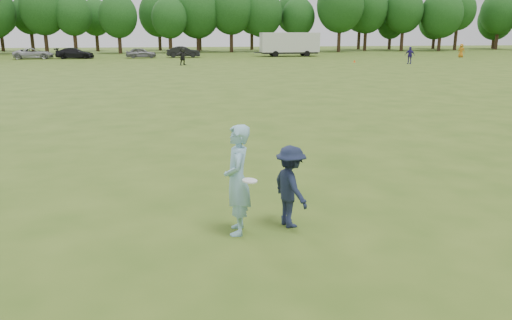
% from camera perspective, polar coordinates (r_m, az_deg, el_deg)
% --- Properties ---
extents(ground, '(200.00, 200.00, 0.00)m').
position_cam_1_polar(ground, '(9.20, -1.26, -8.94)').
color(ground, '#375317').
rests_on(ground, ground).
extents(thrower, '(0.58, 0.80, 2.05)m').
position_cam_1_polar(thrower, '(9.12, -2.14, -2.30)').
color(thrower, '#86B9D0').
rests_on(thrower, ground).
extents(defender, '(0.85, 1.15, 1.59)m').
position_cam_1_polar(defender, '(9.52, 3.98, -3.05)').
color(defender, '#192038').
rests_on(defender, ground).
extents(player_far_b, '(1.11, 1.04, 1.84)m').
position_cam_1_polar(player_far_b, '(57.79, 17.16, 11.37)').
color(player_far_b, navy).
rests_on(player_far_b, ground).
extents(player_far_c, '(1.00, 1.03, 1.78)m').
position_cam_1_polar(player_far_c, '(73.06, 22.41, 11.48)').
color(player_far_c, '#BF6F16').
rests_on(player_far_c, ground).
extents(player_far_d, '(1.82, 1.50, 1.95)m').
position_cam_1_polar(player_far_d, '(53.87, -8.39, 11.71)').
color(player_far_d, black).
rests_on(player_far_d, ground).
extents(car_c, '(5.00, 2.61, 1.34)m').
position_cam_1_polar(car_c, '(70.31, -24.08, 11.05)').
color(car_c, '#A4A5A9').
rests_on(car_c, ground).
extents(car_d, '(4.69, 1.92, 1.36)m').
position_cam_1_polar(car_d, '(68.97, -20.01, 11.39)').
color(car_d, black).
rests_on(car_d, ground).
extents(car_e, '(4.04, 1.98, 1.33)m').
position_cam_1_polar(car_e, '(68.05, -13.01, 11.84)').
color(car_e, slate).
rests_on(car_e, ground).
extents(car_f, '(4.46, 1.75, 1.45)m').
position_cam_1_polar(car_f, '(68.46, -8.29, 12.12)').
color(car_f, black).
rests_on(car_f, ground).
extents(field_cone, '(0.28, 0.28, 0.30)m').
position_cam_1_polar(field_cone, '(58.86, 11.19, 11.04)').
color(field_cone, '#FF4A0D').
rests_on(field_cone, ground).
extents(disc_in_play, '(0.31, 0.31, 0.06)m').
position_cam_1_polar(disc_in_play, '(8.83, -0.71, -2.38)').
color(disc_in_play, white).
rests_on(disc_in_play, ground).
extents(cargo_trailer, '(9.00, 2.75, 3.20)m').
position_cam_1_polar(cargo_trailer, '(70.79, 3.85, 13.18)').
color(cargo_trailer, silver).
rests_on(cargo_trailer, ground).
extents(treeline, '(130.35, 18.39, 11.74)m').
position_cam_1_polar(treeline, '(85.38, -6.80, 16.39)').
color(treeline, '#332114').
rests_on(treeline, ground).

